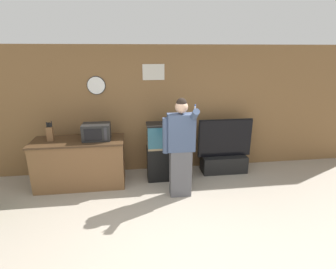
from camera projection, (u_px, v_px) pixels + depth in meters
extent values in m
plane|color=gray|center=(172.00, 258.00, 3.29)|extent=(18.00, 18.00, 0.00)
cube|color=brown|center=(153.00, 110.00, 5.43)|extent=(10.00, 0.06, 2.60)
cube|color=beige|center=(153.00, 72.00, 5.15)|extent=(0.43, 0.02, 0.31)
cylinder|color=white|center=(96.00, 85.00, 5.08)|extent=(0.33, 0.03, 0.33)
cylinder|color=black|center=(96.00, 85.00, 5.09)|extent=(0.36, 0.01, 0.36)
cube|color=brown|center=(80.00, 164.00, 4.96)|extent=(1.63, 0.63, 0.88)
cube|color=#3D2A19|center=(78.00, 141.00, 4.82)|extent=(1.67, 0.67, 0.03)
cube|color=black|center=(97.00, 132.00, 4.79)|extent=(0.50, 0.34, 0.30)
cube|color=black|center=(93.00, 135.00, 4.62)|extent=(0.31, 0.01, 0.21)
cube|color=#2D2D33|center=(106.00, 134.00, 4.65)|extent=(0.05, 0.01, 0.24)
cube|color=brown|center=(50.00, 134.00, 4.73)|extent=(0.11, 0.09, 0.26)
cylinder|color=black|center=(47.00, 125.00, 4.67)|extent=(0.02, 0.02, 0.10)
cylinder|color=black|center=(48.00, 125.00, 4.68)|extent=(0.02, 0.02, 0.09)
cylinder|color=black|center=(50.00, 125.00, 4.68)|extent=(0.02, 0.02, 0.09)
cylinder|color=black|center=(51.00, 125.00, 4.69)|extent=(0.02, 0.02, 0.08)
cylinder|color=black|center=(47.00, 125.00, 4.71)|extent=(0.02, 0.02, 0.07)
cylinder|color=black|center=(49.00, 125.00, 4.71)|extent=(0.02, 0.02, 0.07)
cylinder|color=black|center=(50.00, 125.00, 4.72)|extent=(0.02, 0.02, 0.07)
cylinder|color=black|center=(52.00, 124.00, 4.72)|extent=(0.02, 0.02, 0.11)
cube|color=black|center=(168.00, 163.00, 5.27)|extent=(0.83, 0.38, 0.66)
cube|color=#937F5B|center=(168.00, 146.00, 5.16)|extent=(0.81, 0.37, 0.04)
cube|color=#285B70|center=(168.00, 135.00, 5.10)|extent=(0.80, 0.37, 0.47)
cube|color=black|center=(168.00, 124.00, 5.03)|extent=(0.83, 0.38, 0.03)
cube|color=black|center=(223.00, 163.00, 5.61)|extent=(0.95, 0.40, 0.36)
cube|color=black|center=(225.00, 138.00, 5.43)|extent=(1.11, 0.05, 0.78)
cube|color=black|center=(225.00, 138.00, 5.46)|extent=(1.14, 0.01, 0.81)
cube|color=#515156|center=(180.00, 173.00, 4.62)|extent=(0.37, 0.21, 0.85)
cube|color=#3D4C6B|center=(181.00, 133.00, 4.39)|extent=(0.46, 0.22, 0.64)
sphere|color=tan|center=(181.00, 107.00, 4.26)|extent=(0.21, 0.21, 0.21)
sphere|color=black|center=(182.00, 103.00, 4.24)|extent=(0.17, 0.17, 0.17)
cylinder|color=#3D4C6B|center=(166.00, 136.00, 4.37)|extent=(0.12, 0.12, 0.61)
cylinder|color=#3D4C6B|center=(194.00, 115.00, 4.18)|extent=(0.11, 0.34, 0.28)
cylinder|color=white|center=(195.00, 109.00, 4.13)|extent=(0.02, 0.06, 0.11)
cylinder|color=#2856B2|center=(195.00, 106.00, 4.10)|extent=(0.02, 0.03, 0.05)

